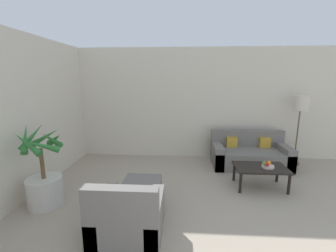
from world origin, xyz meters
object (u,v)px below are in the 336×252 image
Objects in this scene: coffee_table at (261,170)px; orange_fruit at (269,163)px; floor_lamp at (301,107)px; apple_red at (267,165)px; apple_green at (264,163)px; potted_palm at (44,181)px; sofa_loveseat at (249,155)px; ottoman at (143,191)px; armchair at (128,218)px; fruit_bowl at (268,166)px.

coffee_table is 0.19m from orange_fruit.
orange_fruit is (-1.07, -1.23, -0.88)m from floor_lamp.
apple_green is at bearing 108.72° from apple_red.
apple_red is at bearing 11.49° from potted_palm.
sofa_loveseat is 1.07m from orange_fruit.
ottoman is (-2.19, -0.69, -0.27)m from orange_fruit.
apple_red is 0.08m from apple_green.
floor_lamp reaches higher than sofa_loveseat.
potted_palm is at bearing -167.32° from apple_green.
potted_palm is 19.67× the size of apple_red.
potted_palm is at bearing -168.51° from apple_red.
armchair is at bearing -93.02° from ottoman.
potted_palm is 4.13m from sofa_loveseat.
sofa_loveseat is at bearing -170.46° from floor_lamp.
floor_lamp is 1.92m from fruit_bowl.
floor_lamp is 1.88× the size of armchair.
fruit_bowl is 3.06× the size of apple_green.
sofa_loveseat is at bearing 48.83° from armchair.
coffee_table is 12.58× the size of orange_fruit.
apple_green reaches higher than coffee_table.
orange_fruit reaches higher than coffee_table.
potted_palm is 3.72m from apple_red.
ottoman is at bearing 86.98° from armchair.
fruit_bowl is 2.64m from armchair.
floor_lamp is 2.77× the size of ottoman.
apple_red is 0.11m from orange_fruit.
potted_palm is 0.78× the size of sofa_loveseat.
floor_lamp reaches higher than ottoman.
coffee_table is 0.17m from apple_red.
coffee_table is (-1.21, -1.25, -1.01)m from floor_lamp.
fruit_bowl is 0.08m from apple_red.
potted_palm is 1.61m from armchair.
apple_green is (3.62, 0.81, 0.06)m from potted_palm.
coffee_table is 13.04× the size of apple_green.
armchair is at bearing -145.09° from coffee_table.
potted_palm is at bearing -174.72° from ottoman.
floor_lamp is 1.95m from apple_red.
floor_lamp is at bearing 49.31° from fruit_bowl.
armchair reaches higher than fruit_bowl.
fruit_bowl is at bearing -20.49° from apple_green.
potted_palm is 3.76m from fruit_bowl.
fruit_bowl is 2.27m from ottoman.
potted_palm is at bearing -167.37° from orange_fruit.
coffee_table is at bearing 176.08° from apple_green.
sofa_loveseat is at bearing 83.94° from coffee_table.
potted_palm reaches higher than orange_fruit.
floor_lamp is 1.85m from orange_fruit.
floor_lamp is 7.47× the size of fruit_bowl.
ottoman is (-2.16, -0.65, -0.21)m from fruit_bowl.
potted_palm is 1.53× the size of armchair.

